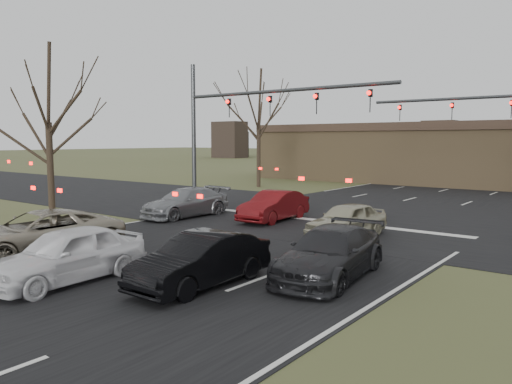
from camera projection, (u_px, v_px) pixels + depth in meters
ground at (79, 285)px, 13.14m from camera, size 360.00×360.00×0.00m
road_cross at (345, 216)px, 24.99m from camera, size 200.00×14.00×0.02m
building at (495, 154)px, 41.66m from camera, size 42.40×10.40×5.30m
mast_arm_near at (238, 116)px, 26.05m from camera, size 12.12×0.24×8.00m
tree_left_near at (47, 83)px, 24.16m from camera, size 5.10×5.10×8.50m
tree_left_far at (259, 96)px, 39.98m from camera, size 5.70×5.70×9.50m
car_silver_suv at (39, 234)px, 16.41m from camera, size 3.13×5.62×1.49m
car_white_sedan at (67, 254)px, 13.37m from camera, size 1.96×4.48×1.50m
car_black_hatch at (201, 260)px, 12.99m from camera, size 1.49×4.21×1.39m
car_charcoal_sedan at (330, 253)px, 13.78m from camera, size 2.50×4.97×1.39m
car_grey_ahead at (185, 202)px, 24.84m from camera, size 2.20×4.98×1.42m
car_red_ahead at (274, 206)px, 23.58m from camera, size 1.73×4.37×1.41m
car_silver_ahead at (347, 220)px, 19.64m from camera, size 2.11×4.14×1.35m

